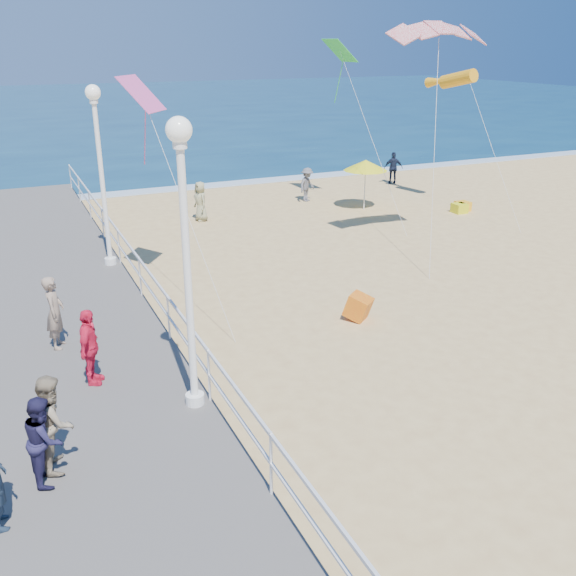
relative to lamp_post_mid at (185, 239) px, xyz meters
name	(u,v)px	position (x,y,z in m)	size (l,w,h in m)	color
ground	(426,367)	(5.35, 0.00, -3.66)	(160.00, 160.00, 0.00)	tan
ocean	(69,109)	(5.35, 65.00, -3.65)	(160.00, 90.00, 0.05)	#0C304B
surf_line	(180,188)	(5.35, 20.50, -3.63)	(160.00, 1.20, 0.04)	white
boardwalk	(80,439)	(-2.15, 0.00, -3.46)	(5.00, 44.00, 0.40)	#635F59
railing	(208,360)	(0.30, 0.00, -2.41)	(0.05, 42.00, 0.55)	white
lamp_post_mid	(185,239)	(0.00, 0.00, 0.00)	(0.44, 0.44, 5.32)	white
lamp_post_far	(100,158)	(0.00, 9.00, 0.00)	(0.44, 0.44, 5.32)	white
spectator_1	(53,422)	(-2.56, -0.91, -2.45)	(0.79, 0.61, 1.62)	gray
spectator_3	(90,347)	(-1.63, 1.61, -2.47)	(0.93, 0.39, 1.59)	red
spectator_6	(55,312)	(-2.08, 3.63, -2.42)	(0.61, 0.40, 1.67)	gray
spectator_7	(44,439)	(-2.74, -1.22, -2.53)	(0.71, 0.55, 1.46)	#1F1B3D
beach_walker_a	(307,185)	(9.95, 15.53, -2.90)	(0.99, 0.57, 1.53)	#58585D
beach_walker_b	(393,168)	(15.68, 17.20, -2.86)	(0.94, 0.39, 1.61)	#171E32
beach_walker_c	(201,201)	(4.53, 14.24, -2.86)	(0.78, 0.51, 1.60)	#969368
box_kite	(358,309)	(5.28, 2.91, -3.36)	(0.55, 0.55, 0.60)	red
beach_umbrella	(366,165)	(11.57, 13.18, -1.75)	(1.90, 1.90, 2.14)	white
beach_chair_left	(459,208)	(14.94, 10.92, -3.46)	(0.55, 0.55, 0.40)	yellow
beach_chair_right	(463,206)	(15.30, 11.15, -3.46)	(0.55, 0.55, 0.40)	#FFA91A
kite_parafoil	(440,28)	(10.26, 7.02, 3.58)	(3.41, 0.90, 0.30)	red
kite_windsock	(458,79)	(15.34, 12.28, 1.72)	(0.56, 0.56, 2.76)	orange
kite_diamond_pink	(142,94)	(0.99, 7.23, 1.89)	(1.24, 1.24, 0.02)	#DA5099
kite_diamond_green	(340,51)	(10.94, 14.59, 2.83)	(1.36, 1.36, 0.02)	green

